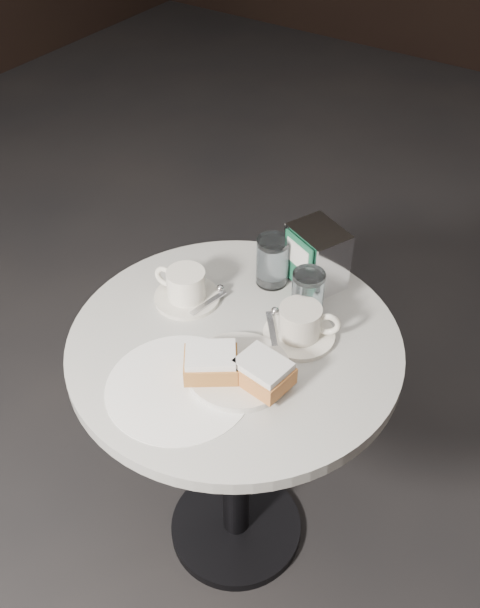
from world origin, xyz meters
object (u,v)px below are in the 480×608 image
(cafe_table, at_px, (235,402))
(coffee_cup_left, at_px, (186,287))
(coffee_cup_right, at_px, (300,325))
(beignet_plate, at_px, (238,369))
(napkin_dispenser, at_px, (316,257))
(water_glass_right, at_px, (307,295))
(water_glass_left, at_px, (272,262))

(cafe_table, xyz_separation_m, coffee_cup_left, (-0.16, 0.05, 0.23))
(coffee_cup_right, bearing_deg, cafe_table, -166.19)
(beignet_plate, xyz_separation_m, napkin_dispenser, (-0.02, 0.34, 0.04))
(cafe_table, relative_size, napkin_dispenser, 4.95)
(coffee_cup_left, bearing_deg, coffee_cup_right, 2.50)
(coffee_cup_right, bearing_deg, water_glass_right, 85.16)
(water_glass_left, bearing_deg, napkin_dispenser, 33.53)
(beignet_plate, distance_m, coffee_cup_right, 0.17)
(water_glass_left, relative_size, napkin_dispenser, 0.78)
(cafe_table, bearing_deg, coffee_cup_right, 37.90)
(coffee_cup_left, xyz_separation_m, napkin_dispenser, (0.21, 0.21, 0.04))
(water_glass_right, bearing_deg, napkin_dispenser, 110.26)
(coffee_cup_left, relative_size, water_glass_right, 1.44)
(cafe_table, distance_m, coffee_cup_right, 0.27)
(water_glass_left, bearing_deg, cafe_table, -79.71)
(cafe_table, distance_m, water_glass_left, 0.33)
(cafe_table, height_order, coffee_cup_left, coffee_cup_left)
(napkin_dispenser, bearing_deg, coffee_cup_left, -110.64)
(beignet_plate, xyz_separation_m, water_glass_left, (-0.10, 0.29, 0.03))
(coffee_cup_right, bearing_deg, beignet_plate, -128.25)
(beignet_plate, bearing_deg, water_glass_right, 85.51)
(coffee_cup_left, height_order, water_glass_left, water_glass_left)
(beignet_plate, relative_size, coffee_cup_right, 1.30)
(cafe_table, relative_size, coffee_cup_right, 3.74)
(water_glass_left, bearing_deg, coffee_cup_right, -40.10)
(water_glass_right, bearing_deg, water_glass_left, 156.21)
(water_glass_right, bearing_deg, cafe_table, -118.74)
(water_glass_left, distance_m, water_glass_right, 0.13)
(coffee_cup_left, distance_m, coffee_cup_right, 0.27)
(napkin_dispenser, bearing_deg, coffee_cup_right, -46.39)
(coffee_cup_right, relative_size, water_glass_left, 1.70)
(water_glass_left, bearing_deg, beignet_plate, -70.63)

